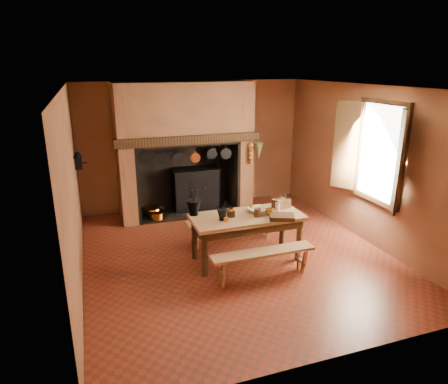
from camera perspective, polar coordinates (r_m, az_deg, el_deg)
name	(u,v)px	position (r m, az deg, el deg)	size (l,w,h in m)	color
floor	(235,254)	(6.97, 1.65, -8.86)	(5.50, 5.50, 0.00)	maroon
ceiling	(237,87)	(6.24, 1.88, 14.78)	(5.50, 5.50, 0.00)	silver
back_wall	(193,145)	(9.03, -4.43, 6.69)	(5.00, 0.02, 2.80)	#9A5E3D
wall_left	(72,191)	(6.09, -20.85, 0.12)	(0.02, 5.50, 2.80)	#9A5E3D
wall_right	(365,164)	(7.69, 19.51, 3.77)	(0.02, 5.50, 2.80)	#9A5E3D
wall_front	(333,245)	(4.16, 15.29, -7.36)	(5.00, 0.02, 2.80)	#9A5E3D
chimney_breast	(184,130)	(8.46, -5.72, 8.75)	(2.95, 0.96, 2.80)	#9A5E3D
iron_range	(196,188)	(8.95, -4.07, 0.56)	(1.12, 0.55, 1.60)	black
hearth_pans	(153,213)	(8.68, -10.06, -2.96)	(0.51, 0.62, 0.20)	orange
hanging_pans	(189,157)	(8.06, -5.07, 5.05)	(1.92, 0.29, 0.27)	black
onion_string	(251,154)	(8.46, 3.84, 5.47)	(0.12, 0.10, 0.46)	#B16C20
herb_bunch	(259,151)	(8.52, 4.97, 5.88)	(0.20, 0.20, 0.35)	#5D6731
window	(375,153)	(7.23, 20.74, 5.25)	(0.39, 1.75, 1.76)	white
wall_coffee_mill	(78,159)	(7.56, -20.13, 4.39)	(0.23, 0.16, 0.31)	black
work_table	(247,222)	(6.54, 3.27, -4.36)	(1.82, 0.81, 0.79)	tan
bench_front	(263,258)	(6.12, 5.58, -9.37)	(1.62, 0.28, 0.46)	tan
bench_back	(232,224)	(7.27, 1.12, -4.66)	(1.67, 0.29, 0.47)	tan
mortar_large	(194,207)	(6.48, -4.36, -2.10)	(0.25, 0.25, 0.42)	black
mortar_small	(222,214)	(6.26, -0.23, -3.16)	(0.18, 0.18, 0.30)	black
coffee_grinder	(231,213)	(6.41, 1.01, -3.02)	(0.15, 0.11, 0.17)	#392412
brass_mug_a	(226,219)	(6.21, 0.25, -3.93)	(0.07, 0.07, 0.08)	orange
brass_mug_b	(251,208)	(6.70, 3.82, -2.31)	(0.07, 0.07, 0.08)	orange
mixing_bowl	(258,210)	(6.61, 4.88, -2.62)	(0.33, 0.33, 0.08)	beige
stoneware_crock	(257,212)	(6.44, 4.79, -2.93)	(0.11, 0.11, 0.14)	brown
glass_jar	(278,207)	(6.72, 7.66, -2.11)	(0.08, 0.08, 0.14)	beige
wicker_basket	(281,203)	(6.87, 8.18, -1.56)	(0.31, 0.25, 0.26)	#4D3517
wooden_tray	(282,217)	(6.39, 8.24, -3.54)	(0.39, 0.28, 0.07)	#392412
brass_cup	(269,212)	(6.53, 6.46, -2.82)	(0.13, 0.13, 0.10)	orange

